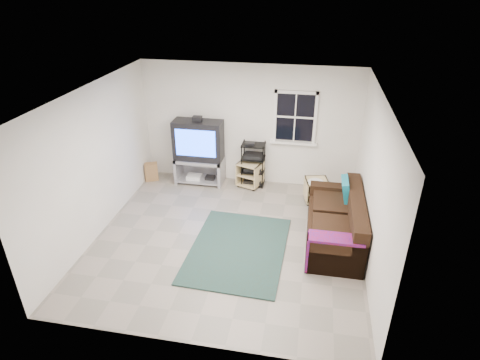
% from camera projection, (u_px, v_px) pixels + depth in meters
% --- Properties ---
extents(room, '(4.60, 4.62, 4.60)m').
position_uv_depth(room, '(295.00, 121.00, 8.24)').
color(room, gray).
rests_on(room, ground).
extents(tv_unit, '(1.04, 0.52, 1.54)m').
position_uv_depth(tv_unit, '(199.00, 147.00, 8.63)').
color(tv_unit, '#A0A0A8').
rests_on(tv_unit, ground).
extents(av_rack, '(0.50, 0.36, 0.99)m').
position_uv_depth(av_rack, '(253.00, 167.00, 8.71)').
color(av_rack, black).
rests_on(av_rack, ground).
extents(side_table_left, '(0.59, 0.59, 0.55)m').
position_uv_depth(side_table_left, '(251.00, 173.00, 8.76)').
color(side_table_left, '#D1BA80').
rests_on(side_table_left, ground).
extents(side_table_right, '(0.52, 0.52, 0.51)m').
position_uv_depth(side_table_right, '(316.00, 189.00, 8.14)').
color(side_table_right, '#D1BA80').
rests_on(side_table_right, ground).
extents(sofa, '(0.90, 2.03, 0.93)m').
position_uv_depth(sofa, '(337.00, 224.00, 6.92)').
color(sofa, black).
rests_on(sofa, ground).
extents(shag_rug, '(1.64, 2.21, 0.03)m').
position_uv_depth(shag_rug, '(238.00, 249.00, 6.81)').
color(shag_rug, black).
rests_on(shag_rug, ground).
extents(paper_bag, '(0.33, 0.28, 0.41)m').
position_uv_depth(paper_bag, '(151.00, 172.00, 9.01)').
color(paper_bag, '#9F7347').
rests_on(paper_bag, ground).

